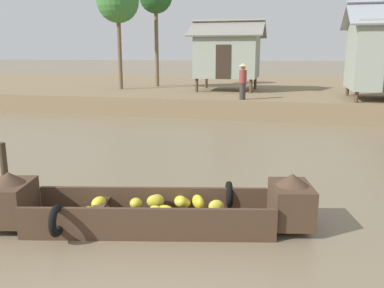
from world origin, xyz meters
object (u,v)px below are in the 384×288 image
at_px(stilt_house_left, 228,54).
at_px(vendor_person, 243,79).
at_px(palm_tree_near, 118,2).
at_px(mooring_post, 5,172).
at_px(banana_boat, 151,208).

distance_m(stilt_house_left, vendor_person, 4.80).
relative_size(palm_tree_near, mooring_post, 4.99).
distance_m(stilt_house_left, palm_tree_near, 6.97).
xyz_separation_m(banana_boat, stilt_house_left, (-1.32, 16.87, 2.56)).
xyz_separation_m(stilt_house_left, mooring_post, (-1.99, -16.39, -2.29)).
bearing_deg(palm_tree_near, stilt_house_left, 5.54).
bearing_deg(banana_boat, palm_tree_near, 115.07).
bearing_deg(vendor_person, stilt_house_left, 107.62).
xyz_separation_m(stilt_house_left, vendor_person, (1.42, -4.46, -1.10)).
xyz_separation_m(banana_boat, vendor_person, (0.10, 12.42, 1.47)).
bearing_deg(banana_boat, vendor_person, 89.54).
distance_m(palm_tree_near, vendor_person, 9.51).
bearing_deg(vendor_person, palm_tree_near, 153.48).
relative_size(palm_tree_near, vendor_person, 3.74).
relative_size(banana_boat, stilt_house_left, 1.38).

